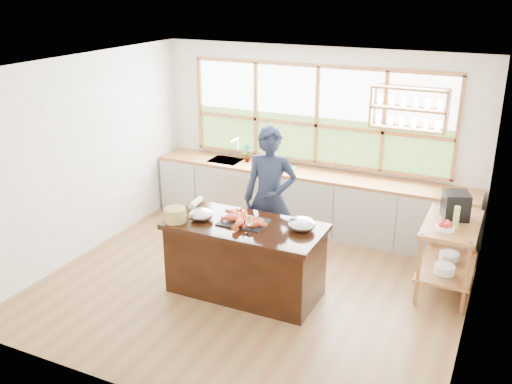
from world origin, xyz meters
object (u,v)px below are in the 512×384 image
Objects in this scene: wicker_basket at (175,215)px; espresso_machine at (456,205)px; cook at (270,199)px; island at (245,258)px.

espresso_machine is at bearing 27.02° from wicker_basket.
wicker_basket is at bearing -138.87° from cook.
cook is 7.26× the size of wicker_basket.
island is at bearing -170.07° from espresso_machine.
espresso_machine reaches higher than island.
island is 0.98× the size of cook.
cook is (-0.03, 0.79, 0.49)m from island.
espresso_machine is 1.26× the size of wicker_basket.
espresso_machine reaches higher than wicker_basket.
cook is at bearing 92.16° from island.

